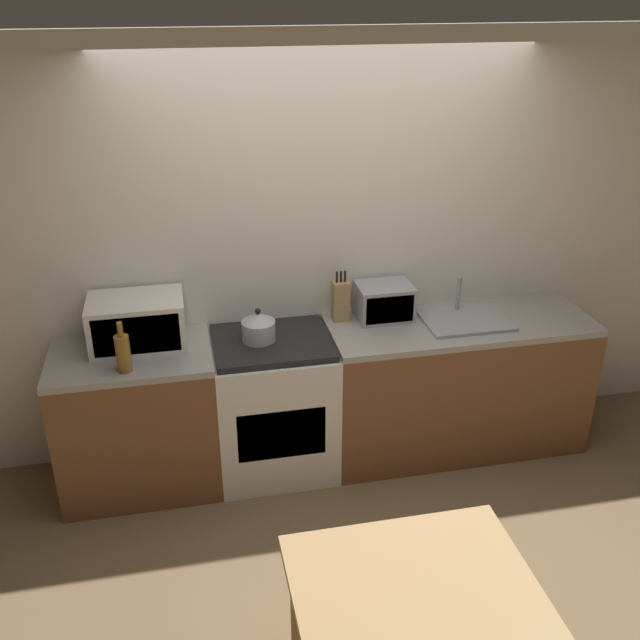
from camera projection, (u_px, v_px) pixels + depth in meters
The scene contains 12 objects.
ground_plane at pixel (367, 552), 3.89m from camera, with size 16.00×16.00×0.00m, color brown.
wall_back at pixel (321, 252), 4.40m from camera, with size 10.00×0.06×2.60m.
counter_left_run at pixel (138, 420), 4.25m from camera, with size 0.92×0.62×0.90m.
counter_right_run at pixel (455, 384), 4.63m from camera, with size 1.66×0.62×0.90m.
stove_range at pixel (274, 405), 4.41m from camera, with size 0.72×0.62×0.90m.
kettle at pixel (258, 327), 4.17m from camera, with size 0.20×0.20×0.21m.
microwave at pixel (137, 322), 4.10m from camera, with size 0.54×0.36×0.29m.
bottle at pixel (123, 352), 3.83m from camera, with size 0.08×0.08×0.29m.
knife_block at pixel (341, 300), 4.41m from camera, with size 0.10×0.09×0.32m.
toaster_oven at pixel (384, 302), 4.44m from camera, with size 0.34×0.26×0.22m.
sink_basin at pixel (465, 319), 4.43m from camera, with size 0.53×0.40×0.24m.
dining_table at pixel (414, 605), 2.75m from camera, with size 0.94×0.77×0.74m.
Camera 1 is at (-0.86, -2.83, 2.84)m, focal length 40.00 mm.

